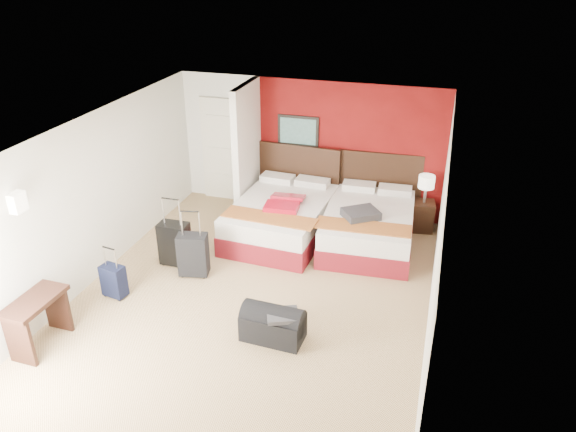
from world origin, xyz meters
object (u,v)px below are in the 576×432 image
at_px(bed_left, 281,219).
at_px(suitcase_navy, 114,282).
at_px(nightstand, 422,216).
at_px(suitcase_black, 175,245).
at_px(table_lamp, 426,189).
at_px(duffel_bag, 273,325).
at_px(suitcase_charcoal, 193,256).
at_px(bed_right, 368,227).
at_px(desk, 39,323).
at_px(red_suitcase_open, 285,202).

bearing_deg(bed_left, suitcase_navy, -121.99).
bearing_deg(nightstand, suitcase_black, -154.67).
bearing_deg(bed_left, table_lamp, 25.29).
height_order(table_lamp, duffel_bag, table_lamp).
height_order(suitcase_charcoal, suitcase_navy, suitcase_charcoal).
bearing_deg(nightstand, bed_right, -143.67).
bearing_deg(nightstand, desk, -140.55).
distance_m(red_suitcase_open, suitcase_charcoal, 1.87).
relative_size(bed_left, suitcase_charcoal, 3.28).
height_order(table_lamp, suitcase_black, table_lamp).
bearing_deg(suitcase_charcoal, table_lamp, 25.72).
height_order(suitcase_navy, desk, desk).
height_order(red_suitcase_open, suitcase_navy, red_suitcase_open).
bearing_deg(desk, suitcase_black, 74.20).
xyz_separation_m(nightstand, duffel_bag, (-1.64, -3.69, -0.07)).
distance_m(bed_right, table_lamp, 1.27).
xyz_separation_m(duffel_bag, desk, (-2.80, -0.97, 0.15)).
distance_m(red_suitcase_open, suitcase_navy, 3.08).
xyz_separation_m(nightstand, desk, (-4.44, -4.66, 0.08)).
height_order(suitcase_black, duffel_bag, suitcase_black).
relative_size(nightstand, suitcase_charcoal, 0.82).
relative_size(table_lamp, suitcase_charcoal, 0.76).
xyz_separation_m(bed_left, duffel_bag, (0.73, -2.75, -0.12)).
bearing_deg(bed_right, suitcase_navy, -144.55).
relative_size(bed_left, suitcase_black, 3.13).
relative_size(nightstand, suitcase_black, 0.78).
distance_m(nightstand, suitcase_charcoal, 4.17).
bearing_deg(table_lamp, bed_right, -136.74).
bearing_deg(bed_left, suitcase_black, -130.08).
bearing_deg(suitcase_black, red_suitcase_open, 41.96).
bearing_deg(suitcase_charcoal, suitcase_navy, -146.70).
relative_size(red_suitcase_open, duffel_bag, 0.96).
xyz_separation_m(bed_left, red_suitcase_open, (0.10, -0.10, 0.38)).
xyz_separation_m(bed_left, suitcase_black, (-1.35, -1.41, 0.02)).
distance_m(red_suitcase_open, duffel_bag, 2.77).
height_order(red_suitcase_open, suitcase_black, red_suitcase_open).
xyz_separation_m(bed_right, duffel_bag, (-0.78, -2.89, -0.11)).
height_order(bed_left, suitcase_black, suitcase_black).
xyz_separation_m(red_suitcase_open, suitcase_black, (-1.45, -1.31, -0.35)).
xyz_separation_m(red_suitcase_open, suitcase_charcoal, (-1.02, -1.52, -0.37)).
bearing_deg(red_suitcase_open, table_lamp, 19.89).
bearing_deg(suitcase_charcoal, nightstand, 25.72).
bearing_deg(table_lamp, suitcase_charcoal, -142.19).
height_order(nightstand, suitcase_charcoal, suitcase_charcoal).
relative_size(nightstand, duffel_bag, 0.67).
relative_size(bed_right, desk, 2.49).
xyz_separation_m(suitcase_black, desk, (-0.73, -2.32, 0.01)).
height_order(bed_left, table_lamp, table_lamp).
height_order(suitcase_black, suitcase_charcoal, suitcase_black).
bearing_deg(duffel_bag, nightstand, 69.28).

